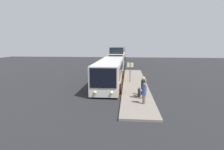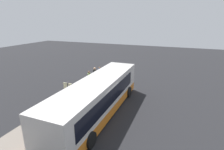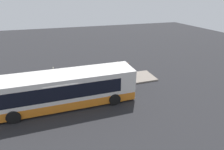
# 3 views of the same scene
# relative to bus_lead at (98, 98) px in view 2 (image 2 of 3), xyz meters

# --- Properties ---
(ground) EXTENTS (80.00, 80.00, 0.00)m
(ground) POSITION_rel_bus_lead_xyz_m (-0.08, -0.08, -1.39)
(ground) COLOR #232326
(platform) EXTENTS (20.00, 2.67, 0.16)m
(platform) POSITION_rel_bus_lead_xyz_m (-0.08, 2.85, -1.31)
(platform) COLOR slate
(platform) RESTS_ON ground
(bus_lead) EXTENTS (11.84, 2.84, 2.79)m
(bus_lead) POSITION_rel_bus_lead_xyz_m (0.00, 0.00, 0.00)
(bus_lead) COLOR silver
(bus_lead) RESTS_ON ground
(passenger_boarding) EXTENTS (0.58, 0.46, 1.62)m
(passenger_boarding) POSITION_rel_bus_lead_xyz_m (7.04, 3.28, -0.35)
(passenger_boarding) COLOR #6B604C
(passenger_boarding) RESTS_ON platform
(passenger_waiting) EXTENTS (0.45, 0.45, 1.67)m
(passenger_waiting) POSITION_rel_bus_lead_xyz_m (4.86, 3.47, -0.30)
(passenger_waiting) COLOR gray
(passenger_waiting) RESTS_ON platform
(passenger_with_bags) EXTENTS (0.41, 0.41, 1.85)m
(passenger_with_bags) POSITION_rel_bus_lead_xyz_m (5.85, 3.30, -0.20)
(passenger_with_bags) COLOR silver
(passenger_with_bags) RESTS_ON platform
(suitcase) EXTENTS (0.45, 0.21, 0.92)m
(suitcase) POSITION_rel_bus_lead_xyz_m (5.25, 3.02, -0.88)
(suitcase) COLOR black
(suitcase) RESTS_ON platform
(sign_post) EXTENTS (0.10, 0.75, 2.35)m
(sign_post) POSITION_rel_bus_lead_xyz_m (-0.56, 2.29, 0.30)
(sign_post) COLOR #4C4C51
(sign_post) RESTS_ON platform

